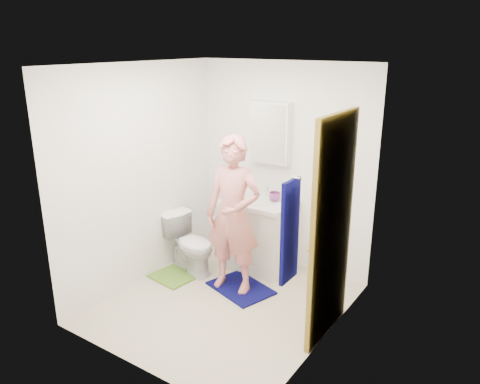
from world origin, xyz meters
name	(u,v)px	position (x,y,z in m)	size (l,w,h in m)	color
floor	(224,304)	(0.00, 0.00, -0.01)	(2.20, 2.40, 0.02)	beige
ceiling	(221,63)	(0.00, 0.00, 2.41)	(2.20, 2.40, 0.02)	white
wall_back	(284,167)	(0.00, 1.21, 1.20)	(2.20, 0.02, 2.40)	white
wall_front	(128,235)	(0.00, -1.21, 1.20)	(2.20, 0.02, 2.40)	white
wall_left	(140,176)	(-1.11, 0.00, 1.20)	(0.02, 2.40, 2.40)	white
wall_right	(331,217)	(1.11, 0.00, 1.20)	(0.02, 2.40, 2.40)	white
vanity_cabinet	(259,236)	(-0.15, 0.91, 0.40)	(0.75, 0.55, 0.80)	white
countertop	(259,202)	(-0.15, 0.91, 0.83)	(0.79, 0.59, 0.05)	white
sink_basin	(259,201)	(-0.15, 0.91, 0.84)	(0.40, 0.40, 0.03)	white
faucet	(267,191)	(-0.15, 1.09, 0.91)	(0.03, 0.03, 0.12)	silver
medicine_cabinet	(270,132)	(-0.15, 1.14, 1.60)	(0.50, 0.12, 0.70)	white
mirror_panel	(268,133)	(-0.15, 1.08, 1.60)	(0.46, 0.01, 0.66)	white
door	(332,230)	(1.07, 0.15, 1.02)	(0.05, 0.80, 2.05)	#A98B2E
door_knob	(311,249)	(1.03, -0.17, 0.95)	(0.07, 0.07, 0.07)	gold
towel	(290,232)	(1.03, -0.57, 1.25)	(0.03, 0.24, 0.80)	#08084C
towel_hook	(297,178)	(1.07, -0.57, 1.67)	(0.02, 0.02, 0.06)	silver
toilet	(190,244)	(-0.76, 0.39, 0.34)	(0.38, 0.67, 0.68)	white
bath_mat	(241,288)	(-0.03, 0.35, 0.01)	(0.67, 0.48, 0.02)	#08084C
green_rug	(173,276)	(-0.82, 0.13, 0.01)	(0.47, 0.40, 0.02)	#5D8E2F
soap_dispenser	(237,190)	(-0.41, 0.84, 0.95)	(0.09, 0.09, 0.19)	#BE6D58
toothbrush_cup	(275,197)	(0.02, 0.98, 0.90)	(0.13, 0.13, 0.11)	#893F8A
man	(233,215)	(-0.09, 0.31, 0.87)	(0.61, 0.40, 1.69)	#DA7C7A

